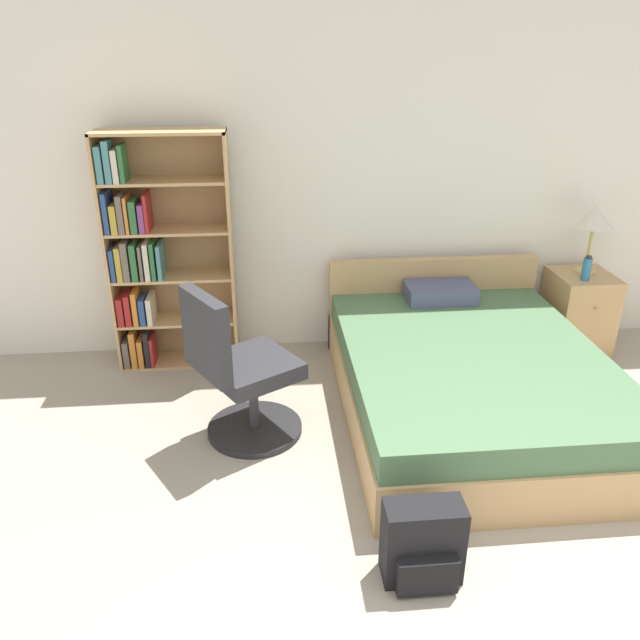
# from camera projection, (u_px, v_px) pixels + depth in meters

# --- Properties ---
(wall_back) EXTENTS (9.00, 0.06, 2.60)m
(wall_back) POSITION_uv_depth(u_px,v_px,m) (385.00, 178.00, 4.56)
(wall_back) COLOR white
(wall_back) RESTS_ON ground_plane
(bookshelf) EXTENTS (0.86, 0.30, 1.69)m
(bookshelf) POSITION_uv_depth(u_px,v_px,m) (156.00, 255.00, 4.38)
(bookshelf) COLOR tan
(bookshelf) RESTS_ON ground_plane
(bed) EXTENTS (1.59, 2.10, 0.72)m
(bed) POSITION_uv_depth(u_px,v_px,m) (467.00, 376.00, 4.02)
(bed) COLOR tan
(bed) RESTS_ON ground_plane
(office_chair) EXTENTS (0.72, 0.68, 0.98)m
(office_chair) POSITION_uv_depth(u_px,v_px,m) (239.00, 375.00, 3.66)
(office_chair) COLOR #232326
(office_chair) RESTS_ON ground_plane
(nightstand) EXTENTS (0.43, 0.49, 0.61)m
(nightstand) POSITION_uv_depth(u_px,v_px,m) (578.00, 311.00, 4.82)
(nightstand) COLOR tan
(nightstand) RESTS_ON ground_plane
(table_lamp) EXTENTS (0.28, 0.28, 0.51)m
(table_lamp) POSITION_uv_depth(u_px,v_px,m) (595.00, 219.00, 4.55)
(table_lamp) COLOR tan
(table_lamp) RESTS_ON nightstand
(water_bottle) EXTENTS (0.06, 0.06, 0.19)m
(water_bottle) POSITION_uv_depth(u_px,v_px,m) (587.00, 269.00, 4.55)
(water_bottle) COLOR teal
(water_bottle) RESTS_ON nightstand
(backpack_black) EXTENTS (0.35, 0.23, 0.39)m
(backpack_black) POSITION_uv_depth(u_px,v_px,m) (423.00, 545.00, 2.76)
(backpack_black) COLOR black
(backpack_black) RESTS_ON ground_plane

